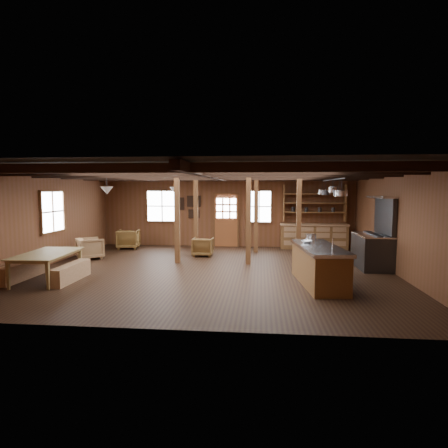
{
  "coord_description": "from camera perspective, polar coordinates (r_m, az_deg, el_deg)",
  "views": [
    {
      "loc": [
        1.38,
        -10.3,
        2.29
      ],
      "look_at": [
        0.29,
        0.62,
        1.26
      ],
      "focal_mm": 30.0,
      "sensor_mm": 36.0,
      "label": 1
    }
  ],
  "objects": [
    {
      "name": "pendant_lamps",
      "position": [
        11.87,
        -12.17,
        5.05
      ],
      "size": [
        1.86,
        2.36,
        0.66
      ],
      "color": "#313133",
      "rests_on": "ceiling"
    },
    {
      "name": "window_back_left",
      "position": [
        15.3,
        -9.4,
        2.71
      ],
      "size": [
        1.32,
        0.06,
        1.32
      ],
      "color": "white",
      "rests_on": "wall_back"
    },
    {
      "name": "back_counter",
      "position": [
        14.74,
        13.53,
        -1.37
      ],
      "size": [
        2.55,
        0.6,
        2.45
      ],
      "color": "brown",
      "rests_on": "floor"
    },
    {
      "name": "commercial_range",
      "position": [
        11.68,
        21.89,
        -3.04
      ],
      "size": [
        0.87,
        1.69,
        2.08
      ],
      "color": "#313133",
      "rests_on": "floor"
    },
    {
      "name": "room",
      "position": [
        10.43,
        -1.93,
        0.46
      ],
      "size": [
        10.04,
        9.04,
        2.84
      ],
      "color": "black",
      "rests_on": "ground"
    },
    {
      "name": "window_back_right",
      "position": [
        14.78,
        5.38,
        2.66
      ],
      "size": [
        1.02,
        0.06,
        1.32
      ],
      "color": "white",
      "rests_on": "wall_back"
    },
    {
      "name": "ceiling_joists",
      "position": [
        10.58,
        -1.83,
        7.47
      ],
      "size": [
        9.8,
        8.82,
        0.18
      ],
      "color": "black",
      "rests_on": "ceiling"
    },
    {
      "name": "counter_pot",
      "position": [
        10.13,
        13.09,
        -1.98
      ],
      "size": [
        0.27,
        0.27,
        0.16
      ],
      "primitive_type": "cylinder",
      "color": "silver",
      "rests_on": "kitchen_island"
    },
    {
      "name": "timber_posts",
      "position": [
        12.44,
        1.71,
        1.26
      ],
      "size": [
        3.95,
        2.35,
        2.8
      ],
      "color": "#4B2515",
      "rests_on": "floor"
    },
    {
      "name": "window_left",
      "position": [
        12.54,
        -24.69,
        1.71
      ],
      "size": [
        0.14,
        1.24,
        1.32
      ],
      "color": "white",
      "rests_on": "wall_back"
    },
    {
      "name": "step_stool",
      "position": [
        11.53,
        12.29,
        -5.21
      ],
      "size": [
        0.54,
        0.48,
        0.4
      ],
      "primitive_type": "cube",
      "rotation": [
        0.0,
        0.0,
        0.42
      ],
      "color": "olive",
      "rests_on": "floor"
    },
    {
      "name": "pot_rack",
      "position": [
        10.63,
        16.23,
        4.91
      ],
      "size": [
        0.34,
        3.0,
        0.46
      ],
      "color": "#313133",
      "rests_on": "ceiling"
    },
    {
      "name": "bowl",
      "position": [
        9.61,
        12.49,
        -2.65
      ],
      "size": [
        0.29,
        0.29,
        0.07
      ],
      "primitive_type": "imported",
      "rotation": [
        0.0,
        0.0,
        -0.07
      ],
      "color": "silver",
      "rests_on": "kitchen_island"
    },
    {
      "name": "armchair_c",
      "position": [
        13.05,
        -19.73,
        -3.5
      ],
      "size": [
        1.07,
        1.07,
        0.7
      ],
      "primitive_type": "imported",
      "rotation": [
        0.0,
        0.0,
        2.26
      ],
      "color": "olive",
      "rests_on": "floor"
    },
    {
      "name": "armchair_b",
      "position": [
        12.85,
        -3.25,
        -3.48
      ],
      "size": [
        0.68,
        0.7,
        0.63
      ],
      "primitive_type": "imported",
      "rotation": [
        0.0,
        0.0,
        3.15
      ],
      "color": "brown",
      "rests_on": "floor"
    },
    {
      "name": "dining_table",
      "position": [
        10.4,
        -25.1,
        -5.91
      ],
      "size": [
        1.25,
        2.07,
        0.7
      ],
      "primitive_type": "imported",
      "rotation": [
        0.0,
        0.0,
        1.64
      ],
      "color": "olive",
      "rests_on": "floor"
    },
    {
      "name": "armchair_a",
      "position": [
        14.87,
        -14.37,
        -2.25
      ],
      "size": [
        0.88,
        0.9,
        0.73
      ],
      "primitive_type": "imported",
      "rotation": [
        0.0,
        0.0,
        3.28
      ],
      "color": "brown",
      "rests_on": "floor"
    },
    {
      "name": "back_door",
      "position": [
        14.88,
        0.34,
        -0.07
      ],
      "size": [
        1.02,
        0.08,
        2.15
      ],
      "color": "brown",
      "rests_on": "floor"
    },
    {
      "name": "bench_wall",
      "position": [
        10.82,
        -28.51,
        -6.34
      ],
      "size": [
        0.3,
        1.59,
        0.44
      ],
      "primitive_type": "cube",
      "color": "olive",
      "rests_on": "floor"
    },
    {
      "name": "kitchen_island",
      "position": [
        9.29,
        14.24,
        -6.07
      ],
      "size": [
        1.16,
        2.58,
        1.2
      ],
      "rotation": [
        0.0,
        0.0,
        0.11
      ],
      "color": "brown",
      "rests_on": "floor"
    },
    {
      "name": "notice_boards",
      "position": [
        15.05,
        -5.35,
        2.86
      ],
      "size": [
        1.08,
        0.03,
        0.9
      ],
      "color": "beige",
      "rests_on": "wall_back"
    },
    {
      "name": "bench_aisle",
      "position": [
        10.15,
        -22.29,
        -6.86
      ],
      "size": [
        0.29,
        1.55,
        0.43
      ],
      "primitive_type": "cube",
      "color": "olive",
      "rests_on": "floor"
    }
  ]
}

